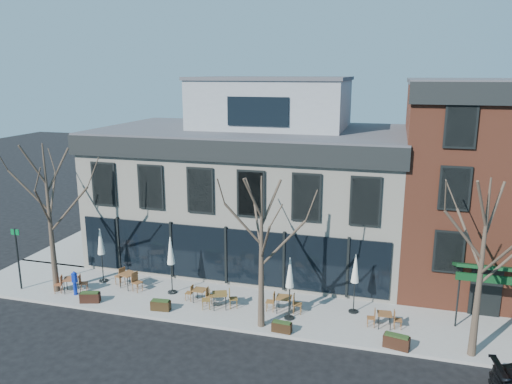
# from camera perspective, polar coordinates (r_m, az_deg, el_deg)

# --- Properties ---
(ground) EXTENTS (120.00, 120.00, 0.00)m
(ground) POSITION_cam_1_polar(r_m,az_deg,el_deg) (27.97, -3.33, -10.79)
(ground) COLOR black
(ground) RESTS_ON ground
(sidewalk_front) EXTENTS (33.50, 4.70, 0.15)m
(sidewalk_front) POSITION_cam_1_polar(r_m,az_deg,el_deg) (25.25, 2.22, -13.40)
(sidewalk_front) COLOR gray
(sidewalk_front) RESTS_ON ground
(sidewalk_side) EXTENTS (4.50, 12.00, 0.15)m
(sidewalk_side) POSITION_cam_1_polar(r_m,az_deg,el_deg) (37.70, -16.72, -4.72)
(sidewalk_side) COLOR gray
(sidewalk_side) RESTS_ON ground
(corner_building) EXTENTS (18.39, 10.39, 11.10)m
(corner_building) POSITION_cam_1_polar(r_m,az_deg,el_deg) (31.06, -0.29, 0.91)
(corner_building) COLOR beige
(corner_building) RESTS_ON ground
(red_brick_building) EXTENTS (8.20, 11.78, 11.18)m
(red_brick_building) POSITION_cam_1_polar(r_m,az_deg,el_deg) (29.99, 24.14, 1.04)
(red_brick_building) COLOR brown
(red_brick_building) RESTS_ON ground
(tree_corner) EXTENTS (3.93, 3.98, 7.92)m
(tree_corner) POSITION_cam_1_polar(r_m,az_deg,el_deg) (27.81, -22.51, -2.66)
(tree_corner) COLOR #382B21
(tree_corner) RESTS_ON sidewalk_front
(tree_mid) EXTENTS (3.50, 3.55, 7.04)m
(tree_mid) POSITION_cam_1_polar(r_m,az_deg,el_deg) (22.26, 0.64, -6.75)
(tree_mid) COLOR #382B21
(tree_mid) RESTS_ON sidewalk_front
(tree_right) EXTENTS (3.72, 3.77, 7.48)m
(tree_right) POSITION_cam_1_polar(r_m,az_deg,el_deg) (21.81, 24.36, -7.81)
(tree_right) COLOR #382B21
(tree_right) RESTS_ON sidewalk_front
(sign_pole) EXTENTS (0.50, 0.10, 3.40)m
(sign_pole) POSITION_cam_1_polar(r_m,az_deg,el_deg) (29.49, -25.59, -6.51)
(sign_pole) COLOR black
(sign_pole) RESTS_ON sidewalk_front
(call_box) EXTENTS (0.26, 0.26, 1.31)m
(call_box) POSITION_cam_1_polar(r_m,az_deg,el_deg) (28.06, -20.01, -9.67)
(call_box) COLOR #0C259C
(call_box) RESTS_ON sidewalk_front
(cafe_set_0) EXTENTS (1.78, 1.08, 0.92)m
(cafe_set_0) POSITION_cam_1_polar(r_m,az_deg,el_deg) (28.57, -20.40, -9.76)
(cafe_set_0) COLOR brown
(cafe_set_0) RESTS_ON sidewalk_front
(cafe_set_1) EXTENTS (1.96, 1.14, 1.01)m
(cafe_set_1) POSITION_cam_1_polar(r_m,az_deg,el_deg) (28.13, -14.37, -9.58)
(cafe_set_1) COLOR brown
(cafe_set_1) RESTS_ON sidewalk_front
(cafe_set_2) EXTENTS (1.56, 0.64, 0.82)m
(cafe_set_2) POSITION_cam_1_polar(r_m,az_deg,el_deg) (25.95, -6.46, -11.49)
(cafe_set_2) COLOR brown
(cafe_set_2) RESTS_ON sidewalk_front
(cafe_set_3) EXTENTS (1.85, 1.07, 0.95)m
(cafe_set_3) POSITION_cam_1_polar(r_m,az_deg,el_deg) (25.18, -4.17, -12.07)
(cafe_set_3) COLOR brown
(cafe_set_3) RESTS_ON sidewalk_front
(cafe_set_4) EXTENTS (1.81, 0.76, 0.95)m
(cafe_set_4) POSITION_cam_1_polar(r_m,az_deg,el_deg) (24.80, 3.19, -12.49)
(cafe_set_4) COLOR brown
(cafe_set_4) RESTS_ON sidewalk_front
(cafe_set_5) EXTENTS (1.62, 0.70, 0.84)m
(cafe_set_5) POSITION_cam_1_polar(r_m,az_deg,el_deg) (24.16, 14.46, -13.82)
(cafe_set_5) COLOR brown
(cafe_set_5) RESTS_ON sidewalk_front
(umbrella_0) EXTENTS (0.49, 0.49, 3.06)m
(umbrella_0) POSITION_cam_1_polar(r_m,az_deg,el_deg) (28.78, -17.32, -5.75)
(umbrella_0) COLOR black
(umbrella_0) RESTS_ON sidewalk_front
(umbrella_1) EXTENTS (0.50, 0.50, 3.09)m
(umbrella_1) POSITION_cam_1_polar(r_m,az_deg,el_deg) (26.45, -9.72, -6.97)
(umbrella_1) COLOR black
(umbrella_1) RESTS_ON sidewalk_front
(umbrella_3) EXTENTS (0.49, 0.49, 3.06)m
(umbrella_3) POSITION_cam_1_polar(r_m,az_deg,el_deg) (23.50, 3.89, -9.55)
(umbrella_3) COLOR black
(umbrella_3) RESTS_ON sidewalk_front
(umbrella_4) EXTENTS (0.47, 0.47, 2.97)m
(umbrella_4) POSITION_cam_1_polar(r_m,az_deg,el_deg) (24.53, 11.27, -8.94)
(umbrella_4) COLOR black
(umbrella_4) RESTS_ON sidewalk_front
(planter_0) EXTENTS (1.05, 0.66, 0.55)m
(planter_0) POSITION_cam_1_polar(r_m,az_deg,el_deg) (27.14, -18.43, -11.32)
(planter_0) COLOR black
(planter_0) RESTS_ON sidewalk_front
(planter_1) EXTENTS (0.99, 0.47, 0.53)m
(planter_1) POSITION_cam_1_polar(r_m,az_deg,el_deg) (25.45, -10.84, -12.57)
(planter_1) COLOR black
(planter_1) RESTS_ON sidewalk_front
(planter_2) EXTENTS (0.91, 0.41, 0.50)m
(planter_2) POSITION_cam_1_polar(r_m,az_deg,el_deg) (23.18, 2.96, -15.13)
(planter_2) COLOR black
(planter_2) RESTS_ON sidewalk_front
(planter_3) EXTENTS (1.14, 0.64, 0.60)m
(planter_3) POSITION_cam_1_polar(r_m,az_deg,el_deg) (22.75, 15.76, -16.11)
(planter_3) COLOR black
(planter_3) RESTS_ON sidewalk_front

